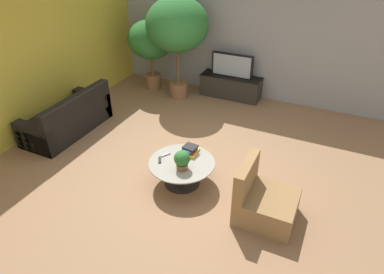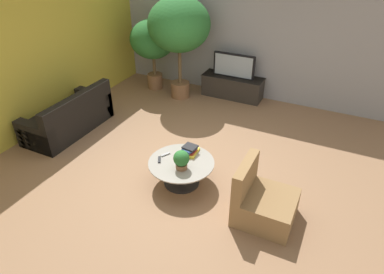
# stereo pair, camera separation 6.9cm
# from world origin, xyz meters

# --- Properties ---
(ground_plane) EXTENTS (24.00, 24.00, 0.00)m
(ground_plane) POSITION_xyz_m (0.00, 0.00, 0.00)
(ground_plane) COLOR #8C6647
(back_wall_stone) EXTENTS (7.40, 0.12, 3.00)m
(back_wall_stone) POSITION_xyz_m (0.00, 3.26, 1.50)
(back_wall_stone) COLOR #939399
(back_wall_stone) RESTS_ON ground
(side_wall_left) EXTENTS (0.12, 7.40, 3.00)m
(side_wall_left) POSITION_xyz_m (-3.26, 0.20, 1.50)
(side_wall_left) COLOR gold
(side_wall_left) RESTS_ON ground
(media_console) EXTENTS (1.45, 0.50, 0.51)m
(media_console) POSITION_xyz_m (-0.25, 2.94, 0.27)
(media_console) COLOR #2D2823
(media_console) RESTS_ON ground
(television) EXTENTS (0.98, 0.13, 0.54)m
(television) POSITION_xyz_m (-0.25, 2.94, 0.78)
(television) COLOR black
(television) RESTS_ON media_console
(coffee_table) EXTENTS (1.04, 1.04, 0.41)m
(coffee_table) POSITION_xyz_m (0.15, -0.46, 0.29)
(coffee_table) COLOR black
(coffee_table) RESTS_ON ground
(couch_by_wall) EXTENTS (0.84, 1.79, 0.84)m
(couch_by_wall) POSITION_xyz_m (-2.61, 0.02, 0.29)
(couch_by_wall) COLOR black
(couch_by_wall) RESTS_ON ground
(armchair_wicker) EXTENTS (0.80, 0.76, 0.86)m
(armchair_wicker) POSITION_xyz_m (1.51, -0.64, 0.27)
(armchair_wicker) COLOR olive
(armchair_wicker) RESTS_ON ground
(potted_palm_tall) EXTENTS (1.08, 1.08, 1.70)m
(potted_palm_tall) POSITION_xyz_m (-2.19, 2.58, 1.19)
(potted_palm_tall) COLOR brown
(potted_palm_tall) RESTS_ON ground
(potted_palm_corner) EXTENTS (1.38, 1.38, 2.30)m
(potted_palm_corner) POSITION_xyz_m (-1.38, 2.41, 1.66)
(potted_palm_corner) COLOR brown
(potted_palm_corner) RESTS_ON ground
(potted_plant_tabletop) EXTENTS (0.25, 0.25, 0.31)m
(potted_plant_tabletop) POSITION_xyz_m (0.22, -0.60, 0.57)
(potted_plant_tabletop) COLOR brown
(potted_plant_tabletop) RESTS_ON coffee_table
(book_stack) EXTENTS (0.28, 0.32, 0.13)m
(book_stack) POSITION_xyz_m (0.15, -0.18, 0.46)
(book_stack) COLOR gold
(book_stack) RESTS_ON coffee_table
(remote_black) EXTENTS (0.11, 0.16, 0.02)m
(remote_black) POSITION_xyz_m (-0.19, -0.57, 0.42)
(remote_black) COLOR black
(remote_black) RESTS_ON coffee_table
(remote_silver) EXTENTS (0.11, 0.16, 0.02)m
(remote_silver) POSITION_xyz_m (-0.17, -0.40, 0.42)
(remote_silver) COLOR gray
(remote_silver) RESTS_ON coffee_table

